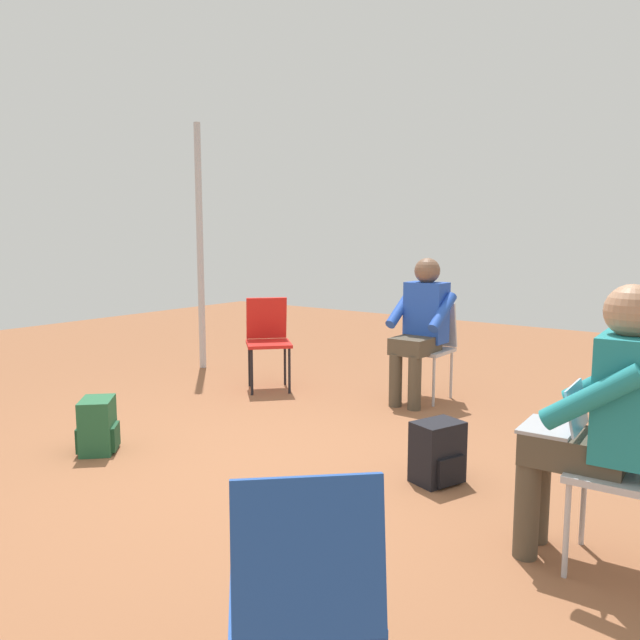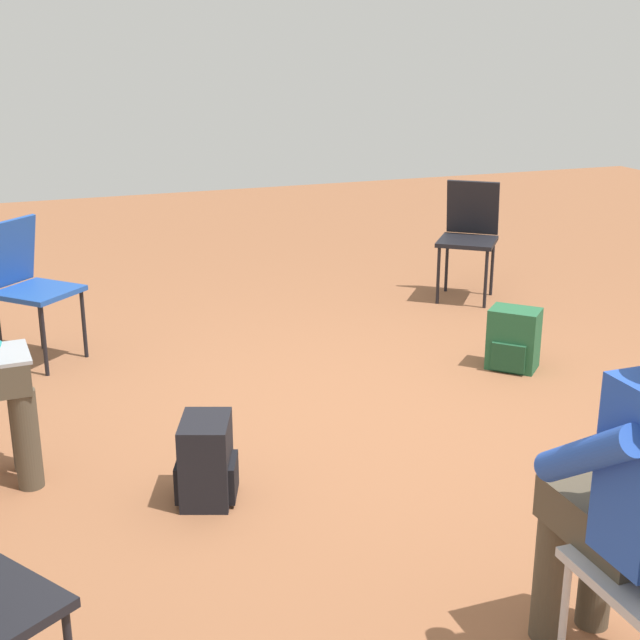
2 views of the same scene
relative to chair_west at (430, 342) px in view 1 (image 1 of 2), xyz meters
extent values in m
plane|color=brown|center=(2.16, 0.00, -0.50)|extent=(14.00, 14.00, 0.00)
cube|color=#B7B7BC|center=(0.07, 0.00, -0.06)|extent=(0.40, 0.40, 0.03)
cylinder|color=#B7B7BC|center=(0.24, 0.17, -0.29)|extent=(0.02, 0.02, 0.42)
cylinder|color=#B7B7BC|center=(0.24, -0.17, -0.29)|extent=(0.02, 0.02, 0.42)
cylinder|color=#B7B7BC|center=(-0.10, 0.17, -0.29)|extent=(0.02, 0.02, 0.42)
cylinder|color=#B7B7BC|center=(-0.10, -0.17, -0.29)|extent=(0.02, 0.02, 0.42)
cube|color=#B7B7BC|center=(-0.12, 0.00, 0.15)|extent=(0.09, 0.38, 0.40)
cube|color=red|center=(0.65, -1.31, -0.06)|extent=(0.57, 0.57, 0.03)
cylinder|color=black|center=(0.64, -1.07, -0.29)|extent=(0.02, 0.02, 0.42)
cylinder|color=black|center=(0.89, -1.31, -0.29)|extent=(0.02, 0.02, 0.42)
cylinder|color=black|center=(0.41, -1.32, -0.29)|extent=(0.02, 0.02, 0.42)
cylinder|color=black|center=(0.66, -1.55, -0.29)|extent=(0.02, 0.02, 0.42)
cube|color=red|center=(0.52, -1.45, 0.15)|extent=(0.34, 0.33, 0.40)
cube|color=#1E4799|center=(3.63, 1.46, -0.06)|extent=(0.57, 0.57, 0.03)
cylinder|color=black|center=(3.63, 1.22, -0.29)|extent=(0.02, 0.02, 0.42)
cylinder|color=black|center=(3.39, 1.46, -0.29)|extent=(0.02, 0.02, 0.42)
cube|color=#1E4799|center=(3.77, 1.59, 0.15)|extent=(0.33, 0.34, 0.40)
cylinder|color=black|center=(0.79, 1.76, -0.29)|extent=(0.02, 0.02, 0.42)
cylinder|color=black|center=(0.51, 1.58, -0.29)|extent=(0.02, 0.02, 0.42)
cube|color=#B7B7BC|center=(2.13, 1.98, -0.06)|extent=(0.42, 0.42, 0.03)
cylinder|color=#B7B7BC|center=(2.31, 1.82, -0.29)|extent=(0.02, 0.02, 0.42)
cylinder|color=#B7B7BC|center=(1.97, 1.80, -0.29)|extent=(0.02, 0.02, 0.42)
cylinder|color=#4C4233|center=(2.24, 1.63, -0.27)|extent=(0.11, 0.11, 0.45)
cylinder|color=#4C4233|center=(2.06, 1.62, -0.27)|extent=(0.11, 0.11, 0.45)
cube|color=#4C4233|center=(2.14, 1.79, 0.01)|extent=(0.32, 0.44, 0.14)
cube|color=teal|center=(2.13, 1.98, 0.27)|extent=(0.35, 0.24, 0.52)
sphere|color=#A87A5B|center=(2.13, 1.98, 0.63)|extent=(0.22, 0.22, 0.22)
cylinder|color=teal|center=(2.33, 1.89, 0.30)|extent=(0.11, 0.40, 0.31)
cylinder|color=teal|center=(1.94, 1.87, 0.30)|extent=(0.11, 0.40, 0.31)
cube|color=#9EA0A5|center=(2.15, 1.68, 0.09)|extent=(0.31, 0.24, 0.02)
cube|color=#B2D1F2|center=(2.14, 1.79, 0.20)|extent=(0.30, 0.07, 0.20)
cylinder|color=#4C4233|center=(0.43, 0.09, -0.27)|extent=(0.11, 0.11, 0.45)
cylinder|color=#4C4233|center=(0.43, -0.09, -0.27)|extent=(0.11, 0.11, 0.45)
cube|color=#4C4233|center=(0.26, 0.00, 0.01)|extent=(0.42, 0.30, 0.14)
cube|color=blue|center=(0.07, 0.00, 0.27)|extent=(0.22, 0.34, 0.52)
sphere|color=brown|center=(0.07, 0.00, 0.63)|extent=(0.22, 0.22, 0.22)
cylinder|color=blue|center=(0.17, 0.20, 0.30)|extent=(0.40, 0.09, 0.31)
cylinder|color=blue|center=(0.17, -0.20, 0.30)|extent=(0.40, 0.09, 0.31)
cube|color=black|center=(1.69, 0.92, -0.32)|extent=(0.33, 0.28, 0.36)
cube|color=black|center=(1.69, 0.92, -0.40)|extent=(0.27, 0.30, 0.16)
cube|color=#235B38|center=(2.59, -1.11, -0.32)|extent=(0.34, 0.34, 0.36)
cube|color=#1C492C|center=(2.59, -1.11, -0.40)|extent=(0.32, 0.32, 0.16)
cylinder|color=#B2B2B7|center=(0.34, -2.55, 0.80)|extent=(0.07, 0.07, 2.59)
camera|label=1|loc=(4.90, 2.47, 0.94)|focal=35.00mm
camera|label=2|loc=(-1.62, 1.63, 1.39)|focal=50.00mm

